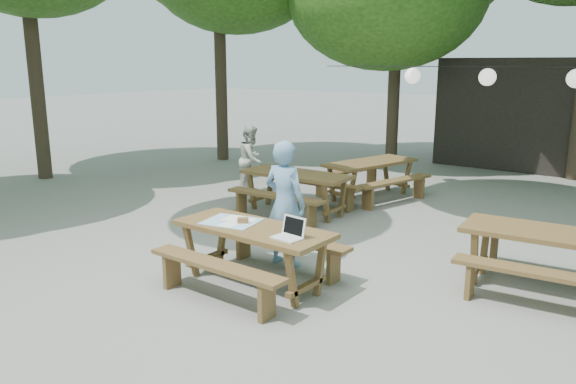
% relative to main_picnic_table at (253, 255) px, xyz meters
% --- Properties ---
extents(ground, '(80.00, 80.00, 0.00)m').
position_rel_main_picnic_table_xyz_m(ground, '(0.75, 0.48, -0.39)').
color(ground, slate).
rests_on(ground, ground).
extents(pavilion, '(6.00, 3.00, 2.80)m').
position_rel_main_picnic_table_xyz_m(pavilion, '(1.25, 10.98, 1.01)').
color(pavilion, black).
rests_on(pavilion, ground).
extents(main_picnic_table, '(2.00, 1.58, 0.75)m').
position_rel_main_picnic_table_xyz_m(main_picnic_table, '(0.00, 0.00, 0.00)').
color(main_picnic_table, '#513C1C').
rests_on(main_picnic_table, ground).
extents(picnic_table_nw, '(2.03, 1.66, 0.75)m').
position_rel_main_picnic_table_xyz_m(picnic_table_nw, '(-1.61, 3.05, 0.00)').
color(picnic_table_nw, '#513C1C').
rests_on(picnic_table_nw, ground).
extents(picnic_table_ne, '(2.07, 1.77, 0.75)m').
position_rel_main_picnic_table_xyz_m(picnic_table_ne, '(2.93, 1.97, 0.00)').
color(picnic_table_ne, '#513C1C').
rests_on(picnic_table_ne, ground).
extents(picnic_table_far_w, '(1.98, 2.22, 0.75)m').
position_rel_main_picnic_table_xyz_m(picnic_table_far_w, '(-1.14, 4.92, 0.00)').
color(picnic_table_far_w, '#513C1C').
rests_on(picnic_table_far_w, ground).
extents(woman, '(0.64, 0.43, 1.70)m').
position_rel_main_picnic_table_xyz_m(woman, '(-0.15, 0.83, 0.46)').
color(woman, '#6B98C4').
rests_on(woman, ground).
extents(second_person, '(0.74, 0.83, 1.42)m').
position_rel_main_picnic_table_xyz_m(second_person, '(-3.37, 3.84, 0.32)').
color(second_person, beige).
rests_on(second_person, ground).
extents(laptop, '(0.35, 0.29, 0.24)m').
position_rel_main_picnic_table_xyz_m(laptop, '(0.63, -0.08, 0.42)').
color(laptop, white).
rests_on(laptop, main_picnic_table).
extents(tabletop_clutter, '(0.75, 0.68, 0.08)m').
position_rel_main_picnic_table_xyz_m(tabletop_clutter, '(-0.32, 0.01, 0.37)').
color(tabletop_clutter, '#3C9DCE').
rests_on(tabletop_clutter, main_picnic_table).
extents(paper_lanterns, '(9.00, 0.34, 0.38)m').
position_rel_main_picnic_table_xyz_m(paper_lanterns, '(0.56, 6.48, 2.02)').
color(paper_lanterns, black).
rests_on(paper_lanterns, ground).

